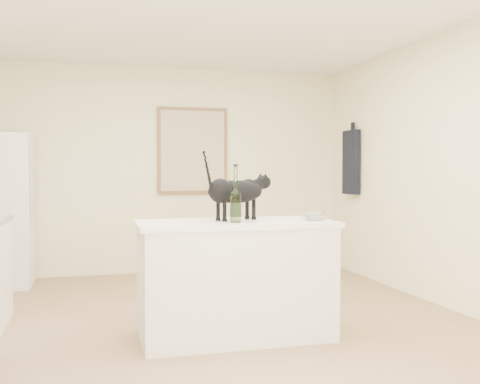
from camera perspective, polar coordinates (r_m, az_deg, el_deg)
name	(u,v)px	position (r m, az deg, el deg)	size (l,w,h in m)	color
floor	(217,331)	(4.58, -2.37, -14.09)	(5.50, 5.50, 0.00)	#977750
ceiling	(217,3)	(4.60, -2.42, 18.81)	(5.50, 5.50, 0.00)	white
wall_back	(169,170)	(7.11, -7.30, 2.23)	(4.50, 4.50, 0.00)	#F1E7BB
wall_front	(410,163)	(1.82, 17.08, 2.86)	(4.50, 4.50, 0.00)	#F1E7BB
wall_right	(461,169)	(5.37, 21.75, 2.18)	(5.50, 5.50, 0.00)	#F1E7BB
island_base	(235,282)	(4.31, -0.47, -9.23)	(1.44, 0.67, 0.86)	white
island_top	(235,224)	(4.25, -0.48, -3.26)	(1.50, 0.70, 0.04)	white
fridge	(0,210)	(6.73, -23.49, -1.74)	(0.68, 0.68, 1.70)	white
artwork_frame	(193,151)	(7.13, -4.89, 4.24)	(0.90, 0.03, 1.10)	brown
artwork_canvas	(193,151)	(7.12, -4.86, 4.25)	(0.82, 0.00, 1.02)	beige
hanging_garment	(351,162)	(7.09, 11.35, 3.01)	(0.08, 0.34, 0.80)	black
black_cat	(235,195)	(4.30, -0.50, -0.28)	(0.57, 0.17, 0.40)	black
wine_bottle	(236,197)	(4.11, -0.45, -0.51)	(0.08, 0.08, 0.38)	#345421
glass_bowl	(314,217)	(4.34, 7.60, -2.52)	(0.23, 0.23, 0.06)	silver
fridge_paper	(32,166)	(6.68, -20.62, 2.53)	(0.01, 0.15, 0.19)	silver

